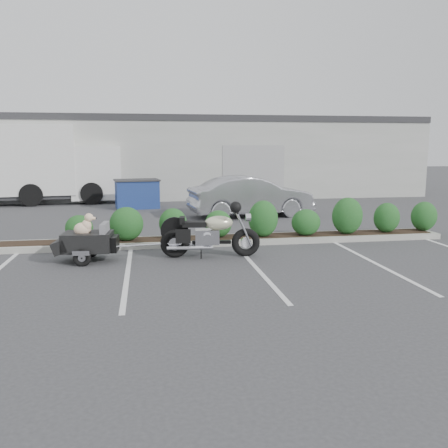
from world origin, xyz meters
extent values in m
plane|color=#38383A|center=(0.00, 0.00, 0.00)|extent=(90.00, 90.00, 0.00)
cube|color=#9E9E93|center=(1.00, 2.20, 0.07)|extent=(12.00, 1.00, 0.15)
cube|color=#9EA099|center=(0.00, 17.00, 2.00)|extent=(26.00, 10.00, 4.00)
torus|color=black|center=(-0.45, 0.72, 0.33)|extent=(0.69, 0.23, 0.68)
torus|color=black|center=(1.20, 0.57, 0.33)|extent=(0.69, 0.23, 0.68)
cylinder|color=silver|center=(-0.45, 0.72, 0.33)|extent=(0.29, 0.15, 0.28)
cylinder|color=silver|center=(1.20, 0.57, 0.33)|extent=(0.25, 0.12, 0.24)
cylinder|color=silver|center=(1.12, 0.47, 0.71)|extent=(0.44, 0.09, 0.89)
cylinder|color=silver|center=(1.14, 0.67, 0.71)|extent=(0.44, 0.09, 0.89)
cylinder|color=silver|center=(0.97, 0.59, 1.09)|extent=(0.10, 0.71, 0.03)
cylinder|color=silver|center=(1.25, 0.56, 0.93)|extent=(0.14, 0.19, 0.18)
sphere|color=black|center=(0.90, 0.29, 1.21)|extent=(0.28, 0.28, 0.26)
cube|color=silver|center=(0.30, 0.65, 0.48)|extent=(0.58, 0.39, 0.34)
cube|color=black|center=(0.40, 0.64, 0.35)|extent=(0.91, 0.18, 0.08)
ellipsoid|color=beige|center=(0.57, 0.63, 0.81)|extent=(0.70, 0.43, 0.33)
cube|color=black|center=(0.00, 0.68, 0.79)|extent=(0.58, 0.35, 0.12)
cube|color=black|center=(-0.27, 0.70, 0.88)|extent=(0.15, 0.31, 0.16)
cylinder|color=silver|center=(-0.12, 0.50, 0.26)|extent=(1.06, 0.18, 0.09)
cylinder|color=silver|center=(-0.09, 0.87, 0.26)|extent=(1.06, 0.18, 0.09)
cube|color=black|center=(-0.28, 0.42, 0.55)|extent=(0.35, 0.17, 0.30)
cube|color=black|center=(-2.40, 0.64, 0.45)|extent=(1.12, 0.82, 0.42)
cube|color=slate|center=(-2.02, 0.61, 0.73)|extent=(0.18, 0.63, 0.30)
cube|color=slate|center=(-2.35, 0.64, 0.56)|extent=(0.76, 0.69, 0.04)
cube|color=black|center=(-2.95, 0.69, 0.38)|extent=(0.44, 0.76, 0.37)
cube|color=black|center=(-1.84, 0.59, 0.40)|extent=(0.25, 0.52, 0.34)
torus|color=black|center=(-2.49, 0.23, 0.18)|extent=(0.40, 0.15, 0.39)
torus|color=black|center=(-2.41, 1.07, 0.18)|extent=(0.40, 0.15, 0.39)
cube|color=silver|center=(-2.49, 0.18, 0.30)|extent=(0.37, 0.11, 0.10)
cube|color=silver|center=(-2.41, 1.12, 0.30)|extent=(0.37, 0.11, 0.10)
cylinder|color=black|center=(-2.45, 0.65, 0.18)|extent=(0.12, 0.91, 0.04)
cylinder|color=silver|center=(-1.60, 0.57, 0.33)|extent=(0.61, 0.09, 0.04)
ellipsoid|color=beige|center=(-2.50, 0.64, 0.74)|extent=(0.40, 0.29, 0.30)
ellipsoid|color=beige|center=(-2.41, 0.64, 0.82)|extent=(0.24, 0.22, 0.28)
sphere|color=beige|center=(-2.35, 0.63, 1.00)|extent=(0.21, 0.21, 0.19)
ellipsoid|color=beige|center=(-2.26, 0.62, 0.98)|extent=(0.15, 0.09, 0.07)
sphere|color=black|center=(-2.20, 0.62, 0.98)|extent=(0.04, 0.04, 0.04)
ellipsoid|color=beige|center=(-2.40, 0.58, 1.02)|extent=(0.05, 0.04, 0.10)
ellipsoid|color=beige|center=(-2.39, 0.69, 1.02)|extent=(0.05, 0.04, 0.10)
cylinder|color=beige|center=(-2.39, 0.57, 0.63)|extent=(0.05, 0.05, 0.12)
cylinder|color=beige|center=(-2.37, 0.69, 0.63)|extent=(0.05, 0.05, 0.12)
imported|color=#9F9FA6|center=(2.71, 6.78, 0.74)|extent=(4.69, 2.18, 1.49)
cube|color=navy|center=(-1.45, 9.90, 0.57)|extent=(1.86, 1.37, 1.15)
cube|color=#2D2D30|center=(-1.45, 9.90, 1.17)|extent=(1.97, 1.48, 0.06)
cube|color=silver|center=(-3.38, 12.67, 1.36)|extent=(2.43, 2.72, 2.39)
cube|color=black|center=(-3.38, 12.67, 1.03)|extent=(0.31, 2.06, 1.09)
cube|color=silver|center=(-6.72, 12.31, 1.96)|extent=(5.25, 3.13, 3.04)
cube|color=#2D2D30|center=(-5.86, 12.40, 0.38)|extent=(7.82, 3.20, 0.22)
cylinder|color=black|center=(-3.46, 11.46, 0.49)|extent=(1.00, 0.41, 0.98)
cylinder|color=black|center=(-3.72, 13.84, 0.49)|extent=(1.00, 0.41, 0.98)
cylinder|color=black|center=(-5.95, 11.19, 0.49)|extent=(1.00, 0.41, 0.98)
cylinder|color=black|center=(-6.21, 13.57, 0.49)|extent=(1.00, 0.41, 0.98)
camera|label=1|loc=(-1.08, -10.12, 2.58)|focal=38.00mm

